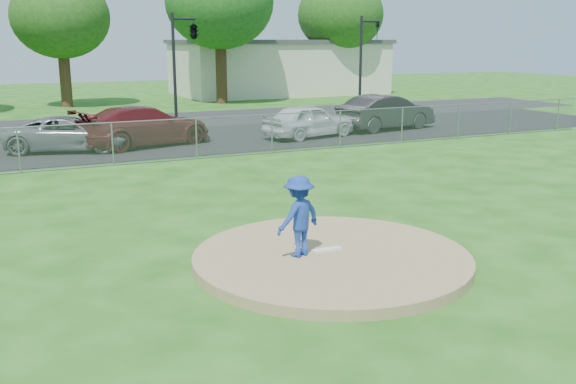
# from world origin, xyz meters

# --- Properties ---
(ground) EXTENTS (120.00, 120.00, 0.00)m
(ground) POSITION_xyz_m (0.00, 10.00, 0.00)
(ground) COLOR #1A4F11
(ground) RESTS_ON ground
(pitchers_mound) EXTENTS (5.40, 5.40, 0.20)m
(pitchers_mound) POSITION_xyz_m (0.00, 0.00, 0.10)
(pitchers_mound) COLOR #957851
(pitchers_mound) RESTS_ON ground
(pitching_rubber) EXTENTS (0.60, 0.15, 0.04)m
(pitching_rubber) POSITION_xyz_m (0.00, 0.20, 0.22)
(pitching_rubber) COLOR white
(pitching_rubber) RESTS_ON pitchers_mound
(chain_link_fence) EXTENTS (40.00, 0.06, 1.50)m
(chain_link_fence) POSITION_xyz_m (0.00, 12.00, 0.75)
(chain_link_fence) COLOR gray
(chain_link_fence) RESTS_ON ground
(parking_lot) EXTENTS (50.00, 8.00, 0.01)m
(parking_lot) POSITION_xyz_m (0.00, 16.50, 0.01)
(parking_lot) COLOR black
(parking_lot) RESTS_ON ground
(street) EXTENTS (60.00, 7.00, 0.01)m
(street) POSITION_xyz_m (0.00, 24.00, 0.00)
(street) COLOR #232426
(street) RESTS_ON ground
(commercial_building) EXTENTS (16.40, 9.40, 4.30)m
(commercial_building) POSITION_xyz_m (16.00, 38.00, 2.16)
(commercial_building) COLOR beige
(commercial_building) RESTS_ON ground
(tree_center) EXTENTS (6.16, 6.16, 9.84)m
(tree_center) POSITION_xyz_m (-1.00, 34.00, 6.47)
(tree_center) COLOR #3C2615
(tree_center) RESTS_ON ground
(tree_far_right) EXTENTS (6.72, 6.72, 10.74)m
(tree_far_right) POSITION_xyz_m (20.00, 35.00, 7.06)
(tree_far_right) COLOR #362413
(tree_far_right) RESTS_ON ground
(traffic_signal_center) EXTENTS (1.42, 2.48, 5.60)m
(traffic_signal_center) POSITION_xyz_m (3.97, 22.00, 4.61)
(traffic_signal_center) COLOR black
(traffic_signal_center) RESTS_ON ground
(traffic_signal_right) EXTENTS (1.28, 0.20, 5.60)m
(traffic_signal_right) POSITION_xyz_m (14.24, 22.00, 3.36)
(traffic_signal_right) COLOR black
(traffic_signal_right) RESTS_ON ground
(pitcher) EXTENTS (1.15, 0.88, 1.57)m
(pitcher) POSITION_xyz_m (-0.63, 0.17, 0.98)
(pitcher) COLOR #1B3A97
(pitcher) RESTS_ON pitchers_mound
(parked_car_gray) EXTENTS (5.27, 3.50, 1.35)m
(parked_car_gray) POSITION_xyz_m (-2.98, 15.84, 0.68)
(parked_car_gray) COLOR slate
(parked_car_gray) RESTS_ON parking_lot
(parked_car_darkred) EXTENTS (6.04, 3.73, 1.64)m
(parked_car_darkred) POSITION_xyz_m (-0.02, 15.84, 0.83)
(parked_car_darkred) COLOR #5A1619
(parked_car_darkred) RESTS_ON parking_lot
(parked_car_pearl) EXTENTS (4.63, 2.68, 1.48)m
(parked_car_pearl) POSITION_xyz_m (7.15, 15.06, 0.75)
(parked_car_pearl) COLOR silver
(parked_car_pearl) RESTS_ON parking_lot
(parked_car_charcoal) EXTENTS (5.32, 2.66, 1.67)m
(parked_car_charcoal) POSITION_xyz_m (11.72, 15.81, 0.85)
(parked_car_charcoal) COLOR black
(parked_car_charcoal) RESTS_ON parking_lot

